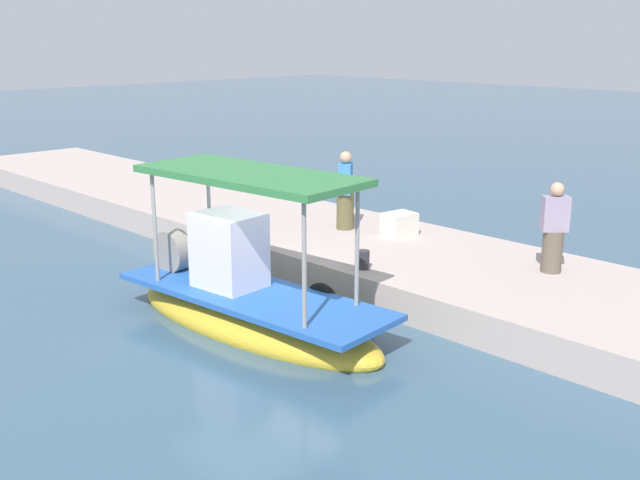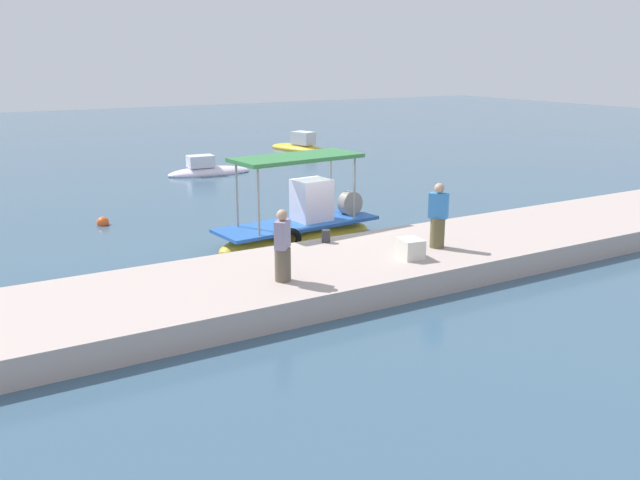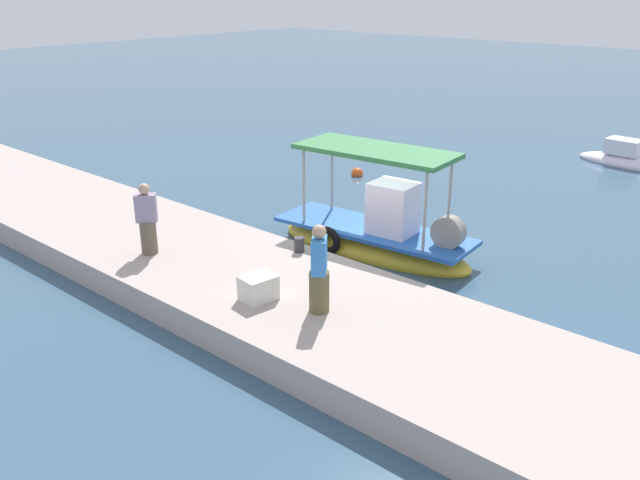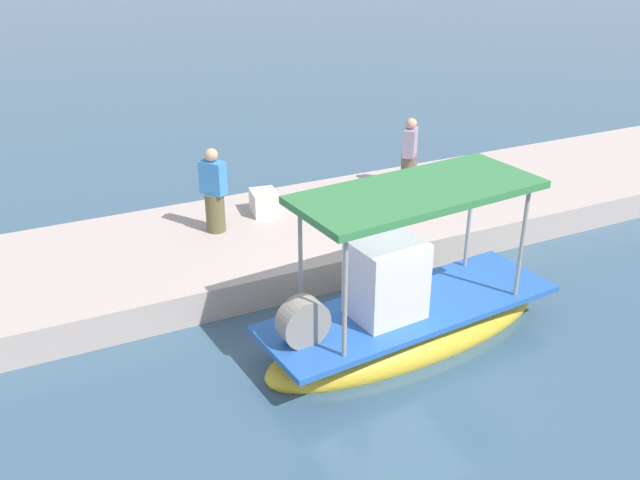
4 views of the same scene
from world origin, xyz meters
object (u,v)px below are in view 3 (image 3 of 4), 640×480
object	(u,v)px
fisherman_by_crate	(319,273)
cargo_crate	(258,288)
fisherman_near_bollard	(147,222)
marker_buoy	(357,173)
main_fishing_boat	(376,235)
moored_boat_near	(631,162)
mooring_bollard	(299,245)

from	to	relation	value
fisherman_by_crate	cargo_crate	distance (m)	1.43
fisherman_near_bollard	fisherman_by_crate	world-z (taller)	fisherman_by_crate
fisherman_near_bollard	marker_buoy	bearing A→B (deg)	100.06
main_fishing_boat	fisherman_by_crate	size ratio (longest dim) A/B	3.17
moored_boat_near	main_fishing_boat	bearing A→B (deg)	-98.94
moored_boat_near	fisherman_near_bollard	bearing A→B (deg)	-105.93
fisherman_by_crate	cargo_crate	size ratio (longest dim) A/B	2.64
moored_boat_near	fisherman_by_crate	bearing A→B (deg)	-90.75
marker_buoy	main_fishing_boat	bearing A→B (deg)	-47.90
cargo_crate	marker_buoy	distance (m)	11.64
fisherman_near_bollard	moored_boat_near	world-z (taller)	fisherman_near_bollard
moored_boat_near	mooring_bollard	bearing A→B (deg)	-99.33
fisherman_near_bollard	marker_buoy	xyz separation A→B (m)	(-1.81, 10.20, -1.32)
main_fishing_boat	fisherman_near_bollard	size ratio (longest dim) A/B	3.32
mooring_bollard	marker_buoy	distance (m)	9.00
main_fishing_boat	fisherman_near_bollard	world-z (taller)	main_fishing_boat
cargo_crate	fisherman_by_crate	bearing A→B (deg)	18.93
mooring_bollard	moored_boat_near	size ratio (longest dim) A/B	0.08
fisherman_near_bollard	cargo_crate	distance (m)	3.74
cargo_crate	moored_boat_near	bearing A→B (deg)	85.35
mooring_bollard	marker_buoy	size ratio (longest dim) A/B	0.84
fisherman_near_bollard	cargo_crate	world-z (taller)	fisherman_near_bollard
marker_buoy	moored_boat_near	bearing A→B (deg)	48.75
main_fishing_boat	fisherman_by_crate	distance (m)	4.86
main_fishing_boat	fisherman_near_bollard	distance (m)	5.77
mooring_bollard	cargo_crate	xyz separation A→B (m)	(1.11, -2.41, 0.08)
fisherman_by_crate	marker_buoy	size ratio (longest dim) A/B	4.22
main_fishing_boat	moored_boat_near	distance (m)	13.56
fisherman_near_bollard	fisherman_by_crate	bearing A→B (deg)	4.64
fisherman_near_bollard	fisherman_by_crate	xyz separation A→B (m)	(4.96, 0.40, 0.04)
cargo_crate	mooring_bollard	bearing A→B (deg)	114.85
fisherman_near_bollard	marker_buoy	size ratio (longest dim) A/B	4.03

